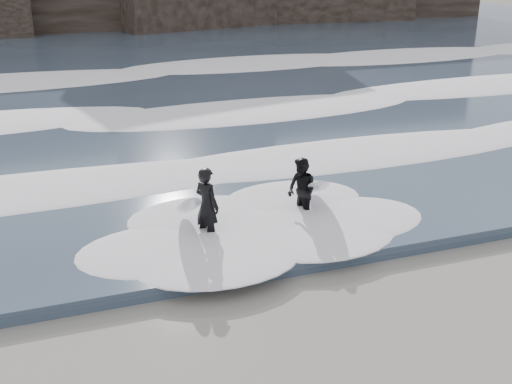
# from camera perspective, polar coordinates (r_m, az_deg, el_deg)

# --- Properties ---
(ground) EXTENTS (120.00, 120.00, 0.00)m
(ground) POSITION_cam_1_polar(r_m,az_deg,el_deg) (10.56, 6.22, -15.58)
(ground) COLOR #736E56
(ground) RESTS_ON ground
(sea) EXTENTS (90.00, 52.00, 0.30)m
(sea) POSITION_cam_1_polar(r_m,az_deg,el_deg) (37.26, -13.80, 11.06)
(sea) COLOR #334255
(sea) RESTS_ON ground
(foam_near) EXTENTS (60.00, 3.20, 0.20)m
(foam_near) POSITION_cam_1_polar(r_m,az_deg,el_deg) (17.98, -6.22, 1.89)
(foam_near) COLOR white
(foam_near) RESTS_ON sea
(foam_mid) EXTENTS (60.00, 4.00, 0.24)m
(foam_mid) POSITION_cam_1_polar(r_m,az_deg,el_deg) (24.57, -10.20, 6.98)
(foam_mid) COLOR white
(foam_mid) RESTS_ON sea
(foam_far) EXTENTS (60.00, 4.80, 0.30)m
(foam_far) POSITION_cam_1_polar(r_m,az_deg,el_deg) (33.29, -13.01, 10.51)
(foam_far) COLOR white
(foam_far) RESTS_ON sea
(surfer_left) EXTENTS (1.07, 1.67, 1.78)m
(surfer_left) POSITION_cam_1_polar(r_m,az_deg,el_deg) (14.22, -4.63, -1.23)
(surfer_left) COLOR black
(surfer_left) RESTS_ON ground
(surfer_right) EXTENTS (1.36, 1.87, 1.61)m
(surfer_right) POSITION_cam_1_polar(r_m,az_deg,el_deg) (15.33, 4.25, 0.13)
(surfer_right) COLOR black
(surfer_right) RESTS_ON ground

